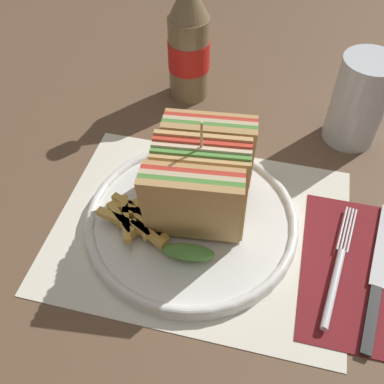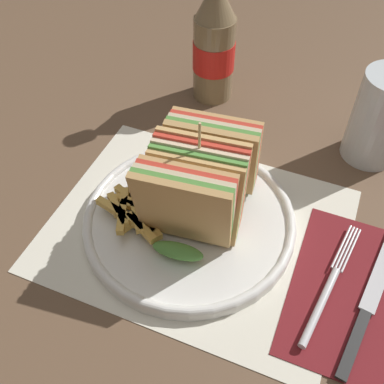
% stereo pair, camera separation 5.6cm
% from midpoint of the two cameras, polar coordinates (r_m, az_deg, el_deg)
% --- Properties ---
extents(ground_plane, '(4.00, 4.00, 0.00)m').
position_cam_midpoint_polar(ground_plane, '(0.59, 3.01, -3.09)').
color(ground_plane, brown).
extents(placemat, '(0.37, 0.29, 0.00)m').
position_cam_midpoint_polar(placemat, '(0.57, 3.49, -4.86)').
color(placemat, silver).
rests_on(placemat, ground_plane).
extents(plate_main, '(0.27, 0.27, 0.02)m').
position_cam_midpoint_polar(plate_main, '(0.57, 2.05, -3.52)').
color(plate_main, white).
rests_on(plate_main, ground_plane).
extents(club_sandwich, '(0.12, 0.17, 0.15)m').
position_cam_midpoint_polar(club_sandwich, '(0.53, 3.96, 1.09)').
color(club_sandwich, tan).
rests_on(club_sandwich, plate_main).
extents(fries_pile, '(0.12, 0.10, 0.02)m').
position_cam_midpoint_polar(fries_pile, '(0.56, -3.70, -2.40)').
color(fries_pile, gold).
rests_on(fries_pile, plate_main).
extents(ketchup_blob, '(0.05, 0.04, 0.02)m').
position_cam_midpoint_polar(ketchup_blob, '(0.58, -1.12, 0.53)').
color(ketchup_blob, maroon).
rests_on(ketchup_blob, plate_main).
extents(napkin, '(0.13, 0.21, 0.00)m').
position_cam_midpoint_polar(napkin, '(0.56, 22.22, -11.77)').
color(napkin, maroon).
rests_on(napkin, ground_plane).
extents(fork, '(0.04, 0.18, 0.01)m').
position_cam_midpoint_polar(fork, '(0.55, 19.56, -12.22)').
color(fork, silver).
rests_on(fork, napkin).
extents(knife, '(0.05, 0.21, 0.00)m').
position_cam_midpoint_polar(knife, '(0.56, 24.54, -12.37)').
color(knife, black).
rests_on(knife, napkin).
extents(coke_bottle_near, '(0.07, 0.07, 0.22)m').
position_cam_midpoint_polar(coke_bottle_near, '(0.73, 5.16, 18.16)').
color(coke_bottle_near, '#7A6647').
rests_on(coke_bottle_near, ground_plane).
extents(glass_near, '(0.08, 0.08, 0.13)m').
position_cam_midpoint_polar(glass_near, '(0.69, 25.06, 8.41)').
color(glass_near, silver).
rests_on(glass_near, ground_plane).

